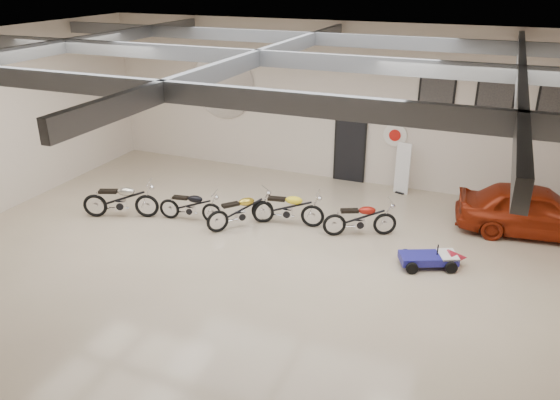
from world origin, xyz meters
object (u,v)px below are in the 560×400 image
at_px(motorcycle_black, 190,205).
at_px(vintage_car, 535,210).
at_px(motorcycle_red, 360,218).
at_px(motorcycle_silver, 120,199).
at_px(motorcycle_yellow, 287,207).
at_px(banner_stand, 403,167).
at_px(go_kart, 434,255).
at_px(motorcycle_gold, 241,210).

xyz_separation_m(motorcycle_black, vintage_car, (8.71, 2.68, 0.20)).
bearing_deg(motorcycle_red, motorcycle_silver, 167.57).
relative_size(motorcycle_silver, motorcycle_red, 1.10).
relative_size(motorcycle_yellow, motorcycle_red, 1.04).
relative_size(banner_stand, motorcycle_silver, 0.83).
bearing_deg(motorcycle_yellow, motorcycle_silver, -173.58).
height_order(banner_stand, motorcycle_silver, banner_stand).
relative_size(motorcycle_yellow, go_kart, 1.22).
distance_m(banner_stand, motorcycle_yellow, 4.21).
distance_m(motorcycle_black, go_kart, 6.56).
distance_m(banner_stand, go_kart, 4.55).
bearing_deg(motorcycle_yellow, go_kart, -21.19).
height_order(motorcycle_silver, motorcycle_black, motorcycle_silver).
distance_m(motorcycle_yellow, vintage_car, 6.44).
height_order(motorcycle_black, motorcycle_yellow, motorcycle_yellow).
distance_m(motorcycle_silver, go_kart, 8.49).
xyz_separation_m(go_kart, vintage_car, (2.15, 2.73, 0.37)).
xyz_separation_m(motorcycle_gold, go_kart, (5.10, -0.21, -0.20)).
bearing_deg(go_kart, banner_stand, 86.30).
height_order(banner_stand, motorcycle_yellow, banner_stand).
distance_m(motorcycle_black, vintage_car, 9.11).
bearing_deg(motorcycle_gold, go_kart, -51.91).
height_order(banner_stand, motorcycle_gold, banner_stand).
bearing_deg(motorcycle_silver, motorcycle_gold, -9.94).
xyz_separation_m(motorcycle_gold, motorcycle_red, (3.07, 0.72, -0.00)).
bearing_deg(motorcycle_black, motorcycle_gold, -2.55).
distance_m(motorcycle_black, motorcycle_red, 4.62).
bearing_deg(motorcycle_black, motorcycle_red, 2.21).
xyz_separation_m(motorcycle_black, motorcycle_gold, (1.46, 0.16, 0.03)).
distance_m(banner_stand, motorcycle_red, 3.35).
relative_size(motorcycle_black, motorcycle_gold, 0.93).
bearing_deg(vintage_car, motorcycle_gold, 102.61).
distance_m(banner_stand, motorcycle_silver, 8.37).
height_order(motorcycle_silver, motorcycle_yellow, motorcycle_silver).
distance_m(go_kart, vintage_car, 3.50).
distance_m(banner_stand, vintage_car, 4.00).
relative_size(motorcycle_gold, go_kart, 1.18).
relative_size(motorcycle_red, vintage_car, 0.48).
relative_size(motorcycle_black, go_kart, 1.10).
height_order(motorcycle_gold, motorcycle_red, motorcycle_gold).
xyz_separation_m(motorcycle_yellow, vintage_car, (6.15, 1.91, 0.15)).
xyz_separation_m(motorcycle_silver, vintage_car, (10.62, 3.20, 0.13)).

